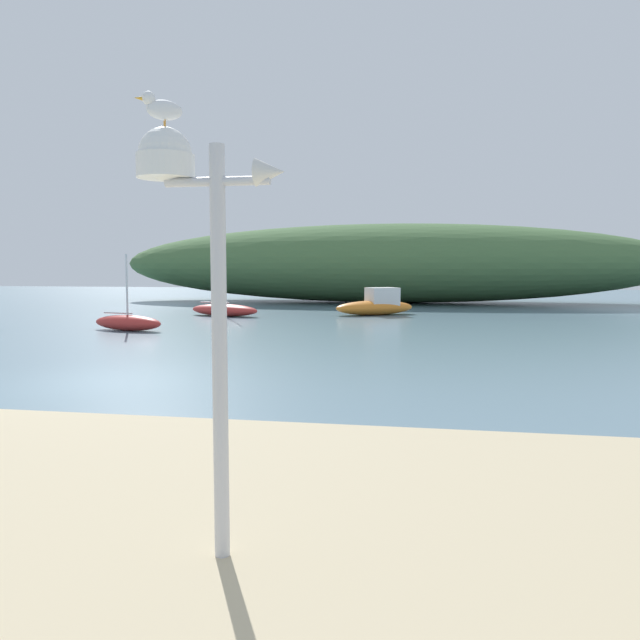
% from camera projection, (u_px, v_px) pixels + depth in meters
% --- Properties ---
extents(ground_plane, '(120.00, 120.00, 0.00)m').
position_uv_depth(ground_plane, '(104.00, 381.00, 13.47)').
color(ground_plane, slate).
extents(distant_hill, '(38.90, 10.46, 5.50)m').
position_uv_depth(distant_hill, '(389.00, 263.00, 43.36)').
color(distant_hill, '#476B3D').
rests_on(distant_hill, ground).
extents(mast_structure, '(1.16, 0.44, 3.36)m').
position_uv_depth(mast_structure, '(188.00, 216.00, 4.74)').
color(mast_structure, silver).
rests_on(mast_structure, beach_sand).
extents(seagull_on_radar, '(0.34, 0.27, 0.25)m').
position_uv_depth(seagull_on_radar, '(162.00, 108.00, 4.69)').
color(seagull_on_radar, orange).
rests_on(seagull_on_radar, mast_structure).
extents(sailboat_far_right, '(4.15, 2.38, 4.48)m').
position_uv_depth(sailboat_far_right, '(224.00, 310.00, 31.38)').
color(sailboat_far_right, '#B72D28').
rests_on(sailboat_far_right, ground).
extents(motorboat_off_point, '(4.47, 3.48, 1.42)m').
position_uv_depth(motorboat_off_point, '(377.00, 305.00, 32.13)').
color(motorboat_off_point, orange).
rests_on(motorboat_off_point, ground).
extents(sailboat_mid_channel, '(3.26, 1.62, 3.00)m').
position_uv_depth(sailboat_mid_channel, '(128.00, 322.00, 24.24)').
color(sailboat_mid_channel, '#B72D28').
rests_on(sailboat_mid_channel, ground).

